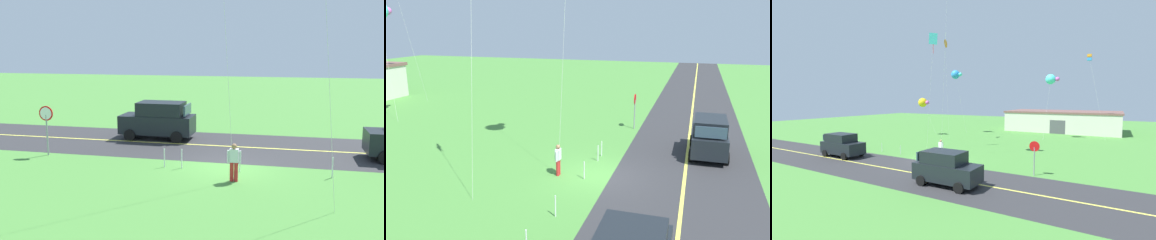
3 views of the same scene
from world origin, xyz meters
The scene contains 10 objects.
ground_plane centered at (0.00, 0.00, -0.05)m, with size 120.00×120.00×0.10m, color #478438.
asphalt_road centered at (0.00, -4.00, 0.00)m, with size 120.00×7.00×0.00m, color #2D2D30.
road_centre_stripe centered at (0.00, -4.00, 0.01)m, with size 120.00×0.16×0.00m, color #E5E04C.
car_suv_foreground centered at (4.89, -5.13, 1.15)m, with size 4.40×2.12×2.24m.
stop_sign centered at (9.29, -0.10, 1.80)m, with size 0.76×0.08×2.56m.
person_adult_near centered at (-0.57, 2.08, 0.86)m, with size 0.58×0.22×1.60m.
fence_post_1 centered at (-4.60, 0.70, 0.45)m, with size 0.05×0.05×0.90m, color silver.
fence_post_2 centered at (-0.66, 0.70, 0.45)m, with size 0.05×0.05×0.90m, color silver.
fence_post_3 centered at (2.00, 0.70, 0.45)m, with size 0.05×0.05×0.90m, color silver.
fence_post_4 centered at (2.82, 0.70, 0.45)m, with size 0.05×0.05×0.90m, color silver.
Camera 2 is at (-17.34, -4.27, 7.39)m, focal length 35.65 mm.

